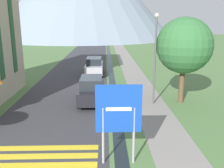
{
  "coord_description": "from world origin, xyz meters",
  "views": [
    {
      "loc": [
        0.55,
        -4.89,
        5.52
      ],
      "look_at": [
        0.97,
        10.0,
        1.74
      ],
      "focal_mm": 40.0,
      "sensor_mm": 36.0,
      "label": 1
    }
  ],
  "objects_px": {
    "road_sign": "(119,115)",
    "streetlamp": "(155,53)",
    "parked_car_near": "(92,90)",
    "tree_by_path": "(184,46)",
    "parked_car_far": "(94,66)"
  },
  "relations": [
    {
      "from": "road_sign",
      "to": "parked_car_far",
      "type": "relative_size",
      "value": 0.73
    },
    {
      "from": "parked_car_near",
      "to": "parked_car_far",
      "type": "xyz_separation_m",
      "value": [
        -0.2,
        9.25,
        0.0
      ]
    },
    {
      "from": "parked_car_near",
      "to": "streetlamp",
      "type": "bearing_deg",
      "value": -5.8
    },
    {
      "from": "streetlamp",
      "to": "tree_by_path",
      "type": "distance_m",
      "value": 2.04
    },
    {
      "from": "road_sign",
      "to": "tree_by_path",
      "type": "distance_m",
      "value": 9.14
    },
    {
      "from": "road_sign",
      "to": "parked_car_near",
      "type": "height_order",
      "value": "road_sign"
    },
    {
      "from": "road_sign",
      "to": "parked_car_far",
      "type": "height_order",
      "value": "road_sign"
    },
    {
      "from": "road_sign",
      "to": "streetlamp",
      "type": "relative_size",
      "value": 0.54
    },
    {
      "from": "road_sign",
      "to": "parked_car_far",
      "type": "bearing_deg",
      "value": 95.58
    },
    {
      "from": "parked_car_far",
      "to": "road_sign",
      "type": "bearing_deg",
      "value": -84.42
    },
    {
      "from": "tree_by_path",
      "to": "streetlamp",
      "type": "bearing_deg",
      "value": -171.51
    },
    {
      "from": "road_sign",
      "to": "tree_by_path",
      "type": "height_order",
      "value": "tree_by_path"
    },
    {
      "from": "parked_car_near",
      "to": "streetlamp",
      "type": "relative_size",
      "value": 0.69
    },
    {
      "from": "parked_car_far",
      "to": "streetlamp",
      "type": "height_order",
      "value": "streetlamp"
    },
    {
      "from": "streetlamp",
      "to": "tree_by_path",
      "type": "relative_size",
      "value": 1.03
    }
  ]
}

